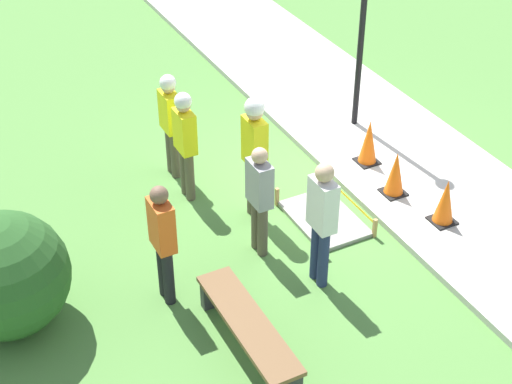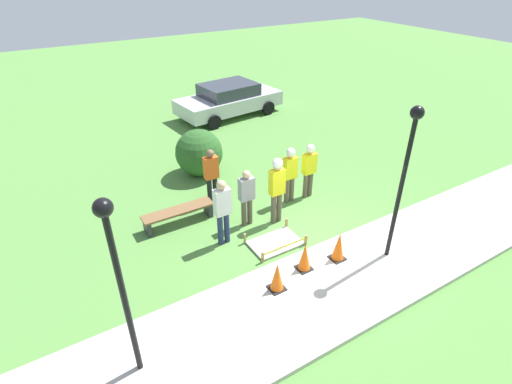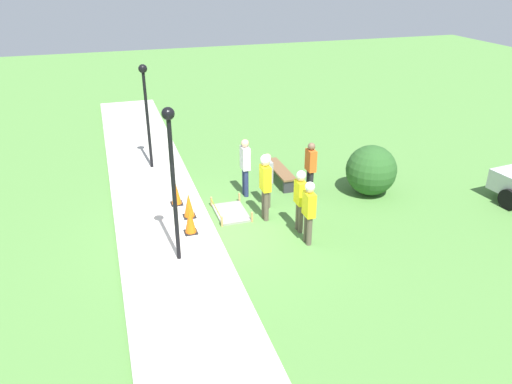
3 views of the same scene
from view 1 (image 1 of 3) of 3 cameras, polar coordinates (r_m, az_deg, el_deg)
The scene contains 14 objects.
ground_plane at distance 12.24m, azimuth 5.16°, elevation 1.29°, with size 60.00×60.00×0.00m, color #51843D.
sidewalk at distance 12.85m, azimuth 10.01°, elevation 2.90°, with size 28.00×2.54×0.10m.
wet_concrete_patch at distance 11.25m, azimuth 4.99°, elevation -1.92°, with size 1.32×0.90×0.30m.
traffic_cone_near_patch at distance 11.15m, azimuth 13.60°, elevation -0.68°, with size 0.34×0.34×0.69m.
traffic_cone_far_patch at distance 11.59m, azimuth 10.10°, elevation 1.33°, with size 0.34×0.34×0.70m.
traffic_cone_sidewalk_edge at distance 12.24m, azimuth 8.20°, elevation 3.63°, with size 0.34×0.34×0.74m.
park_bench at distance 9.13m, azimuth -0.58°, elevation -9.92°, with size 1.93×0.44×0.45m.
worker_supervisor at distance 11.21m, azimuth -5.18°, elevation 4.01°, with size 0.40×0.25×1.72m.
worker_assistant at distance 11.76m, azimuth -6.25°, elevation 5.42°, with size 0.40×0.24×1.69m.
worker_trainee at distance 10.68m, azimuth -0.11°, elevation 3.32°, with size 0.40×0.28×1.91m.
bystander_in_orange_shirt at distance 9.44m, azimuth -6.80°, elevation -3.32°, with size 0.40×0.22×1.69m.
bystander_in_gray_shirt at distance 9.62m, azimuth 4.81°, elevation -1.83°, with size 0.40×0.24×1.79m.
bystander_in_white_shirt at distance 10.15m, azimuth 0.26°, elevation -0.22°, with size 0.40×0.22×1.63m.
shrub_rounded_near at distance 9.60m, azimuth -17.81°, elevation -5.77°, with size 1.53×1.53×1.53m.
Camera 1 is at (-8.51, 5.61, 6.78)m, focal length 55.00 mm.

